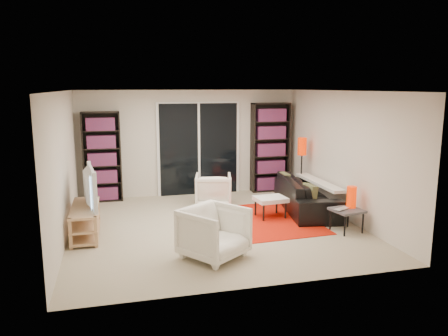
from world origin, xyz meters
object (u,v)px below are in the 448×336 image
(bookshelf_left, at_px, (102,157))
(side_table, at_px, (347,212))
(armchair_front, at_px, (214,233))
(sofa, at_px, (306,194))
(tv_stand, at_px, (85,220))
(ottoman, at_px, (271,200))
(bookshelf_right, at_px, (270,147))
(armchair_back, at_px, (213,190))
(floor_lamp, at_px, (302,153))

(bookshelf_left, distance_m, side_table, 5.22)
(bookshelf_left, height_order, armchair_front, bookshelf_left)
(bookshelf_left, bearing_deg, sofa, -23.95)
(tv_stand, relative_size, ottoman, 2.21)
(side_table, bearing_deg, bookshelf_left, 142.21)
(armchair_front, relative_size, ottoman, 1.36)
(bookshelf_left, xyz_separation_m, sofa, (3.99, -1.77, -0.65))
(bookshelf_right, bearing_deg, armchair_front, -120.80)
(bookshelf_left, relative_size, armchair_back, 2.60)
(armchair_back, distance_m, ottoman, 1.38)
(sofa, xyz_separation_m, armchair_front, (-2.38, -1.98, 0.05))
(sofa, bearing_deg, tv_stand, 106.27)
(side_table, distance_m, floor_lamp, 2.29)
(armchair_front, xyz_separation_m, floor_lamp, (2.60, 2.75, 0.68))
(bookshelf_right, xyz_separation_m, tv_stand, (-4.12, -2.26, -0.79))
(bookshelf_left, bearing_deg, tv_stand, -96.69)
(ottoman, relative_size, side_table, 1.11)
(armchair_back, height_order, side_table, armchair_back)
(bookshelf_left, relative_size, bookshelf_right, 0.93)
(tv_stand, distance_m, floor_lamp, 4.72)
(bookshelf_right, xyz_separation_m, armchair_front, (-2.24, -3.75, -0.67))
(bookshelf_right, height_order, sofa, bookshelf_right)
(armchair_front, bearing_deg, tv_stand, 105.41)
(bookshelf_right, distance_m, floor_lamp, 1.06)
(sofa, relative_size, armchair_front, 2.69)
(armchair_front, bearing_deg, bookshelf_left, 77.09)
(floor_lamp, bearing_deg, sofa, -106.26)
(sofa, bearing_deg, armchair_back, 76.27)
(bookshelf_right, bearing_deg, bookshelf_left, 180.00)
(side_table, height_order, floor_lamp, floor_lamp)
(floor_lamp, bearing_deg, armchair_back, -179.73)
(armchair_front, bearing_deg, sofa, 3.72)
(bookshelf_left, height_order, tv_stand, bookshelf_left)
(armchair_front, relative_size, side_table, 1.51)
(bookshelf_left, relative_size, ottoman, 3.18)
(tv_stand, bearing_deg, bookshelf_left, 83.31)
(armchair_front, height_order, ottoman, armchair_front)
(ottoman, distance_m, floor_lamp, 1.69)
(side_table, bearing_deg, armchair_back, 130.76)
(armchair_front, distance_m, ottoman, 2.25)
(sofa, height_order, armchair_back, armchair_back)
(ottoman, bearing_deg, armchair_front, -131.61)
(armchair_back, relative_size, floor_lamp, 0.54)
(armchair_front, bearing_deg, ottoman, 12.25)
(sofa, height_order, floor_lamp, floor_lamp)
(bookshelf_right, height_order, tv_stand, bookshelf_right)
(bookshelf_right, bearing_deg, tv_stand, -151.18)
(bookshelf_right, distance_m, sofa, 1.92)
(bookshelf_right, bearing_deg, ottoman, -109.74)
(sofa, xyz_separation_m, armchair_back, (-1.76, 0.76, 0.01))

